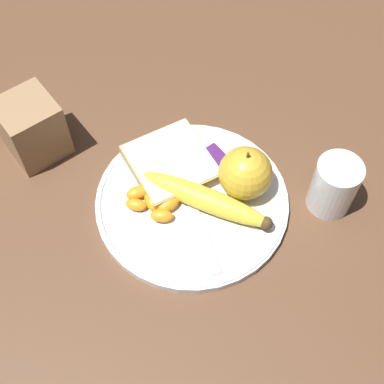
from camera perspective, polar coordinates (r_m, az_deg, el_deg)
The scene contains 17 objects.
ground_plane at distance 0.78m, azimuth 0.00°, elevation -1.27°, with size 3.00×3.00×0.00m, color brown.
plate at distance 0.77m, azimuth 0.00°, elevation -0.96°, with size 0.28×0.28×0.01m.
juice_glass at distance 0.77m, azimuth 14.88°, elevation 0.55°, with size 0.06×0.06×0.09m.
apple at distance 0.75m, azimuth 5.70°, elevation 2.01°, with size 0.08×0.08×0.09m.
banana at distance 0.75m, azimuth 1.45°, elevation -0.78°, with size 0.19×0.12×0.03m.
bread_slice at distance 0.79m, azimuth -2.24°, elevation 3.07°, with size 0.13×0.13×0.02m.
fork at distance 0.76m, azimuth -0.09°, elevation -1.10°, with size 0.19×0.09×0.00m.
jam_packet at distance 0.79m, azimuth 2.34°, elevation 3.44°, with size 0.04×0.03×0.02m.
orange_segment_0 at distance 0.76m, azimuth -4.29°, elevation -0.98°, with size 0.04×0.03×0.02m.
orange_segment_1 at distance 0.77m, azimuth -5.84°, elevation -0.07°, with size 0.03×0.04×0.02m.
orange_segment_2 at distance 0.78m, azimuth -2.43°, elevation 1.29°, with size 0.04×0.03×0.02m.
orange_segment_3 at distance 0.76m, azimuth -5.99°, elevation -1.36°, with size 0.04×0.03×0.02m.
orange_segment_4 at distance 0.77m, azimuth -1.81°, elevation 0.34°, with size 0.02×0.03×0.02m.
orange_segment_5 at distance 0.77m, azimuth -3.68°, elevation 0.67°, with size 0.02×0.03×0.01m.
orange_segment_6 at distance 0.75m, azimuth -2.50°, elevation -1.27°, with size 0.02×0.04×0.02m.
orange_segment_7 at distance 0.75m, azimuth -3.38°, elevation -2.39°, with size 0.04×0.04×0.02m.
condiment_caddy at distance 0.83m, azimuth -16.68°, elevation 6.55°, with size 0.08×0.08×0.10m.
Camera 1 is at (0.32, -0.24, 0.66)m, focal length 50.00 mm.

